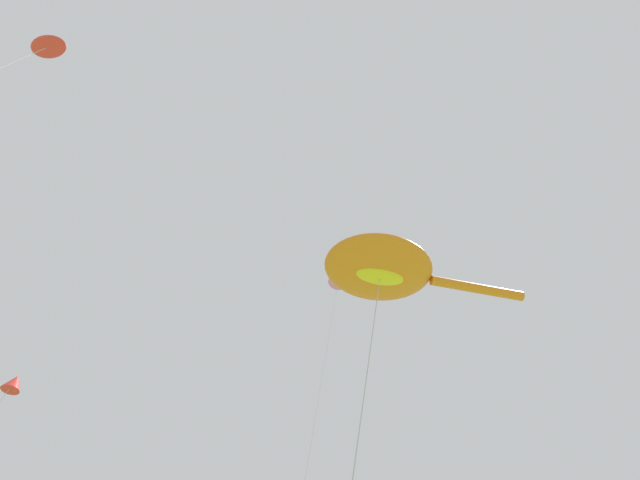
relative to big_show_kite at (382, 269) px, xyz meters
name	(u,v)px	position (x,y,z in m)	size (l,w,h in m)	color
big_show_kite	(382,269)	(0.00, 0.00, 0.00)	(7.80, 5.11, 14.22)	orange
small_kite_stunt_black	(46,48)	(-11.68, 3.54, 3.51)	(2.26, 1.35, 17.59)	red
small_kite_tiny_distant	(339,279)	(7.55, 8.27, 12.05)	(5.22, 1.81, 26.53)	pink
small_kite_diamond_red	(13,384)	(-5.47, 14.93, 0.14)	(2.09, 1.77, 14.30)	red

